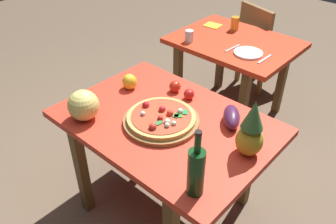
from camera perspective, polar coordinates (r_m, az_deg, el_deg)
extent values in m
plane|color=brown|center=(2.46, -0.28, -14.87)|extent=(10.00, 10.00, 0.00)
cube|color=brown|center=(2.25, -13.95, -9.45)|extent=(0.06, 0.06, 0.68)
cube|color=brown|center=(2.60, -0.86, -1.07)|extent=(0.06, 0.06, 0.68)
cube|color=brown|center=(2.28, 13.11, -8.50)|extent=(0.06, 0.06, 0.68)
cube|color=red|center=(1.97, -0.34, -1.75)|extent=(1.20, 0.84, 0.04)
cube|color=brown|center=(3.05, 1.62, 4.95)|extent=(0.06, 0.06, 0.68)
cube|color=brown|center=(2.74, 12.06, 0.17)|extent=(0.06, 0.06, 0.68)
cube|color=brown|center=(3.52, 8.69, 8.94)|extent=(0.06, 0.06, 0.68)
cube|color=brown|center=(3.25, 18.20, 5.14)|extent=(0.06, 0.06, 0.68)
cube|color=red|center=(2.96, 10.91, 11.13)|extent=(0.98, 0.76, 0.04)
cube|color=brown|center=(3.75, 18.71, 6.81)|extent=(0.04, 0.04, 0.41)
cube|color=brown|center=(3.94, 15.27, 8.90)|extent=(0.04, 0.04, 0.41)
cube|color=brown|center=(3.53, 15.03, 5.64)|extent=(0.04, 0.04, 0.41)
cube|color=brown|center=(3.73, 11.58, 7.89)|extent=(0.04, 0.04, 0.41)
cube|color=brown|center=(3.64, 15.70, 10.48)|extent=(0.50, 0.50, 0.04)
cube|color=olive|center=(3.43, 14.09, 13.26)|extent=(0.39, 0.16, 0.40)
cylinder|color=brown|center=(1.92, -1.00, -1.55)|extent=(0.42, 0.42, 0.02)
cylinder|color=#DEA955|center=(1.91, -1.00, -0.99)|extent=(0.38, 0.38, 0.02)
cylinder|color=#BB4227|center=(1.90, -1.01, -0.68)|extent=(0.34, 0.34, 0.00)
sphere|color=red|center=(1.90, 0.34, -0.19)|extent=(0.04, 0.04, 0.04)
sphere|color=red|center=(1.87, -1.26, -1.01)|extent=(0.03, 0.03, 0.03)
sphere|color=red|center=(1.97, -3.65, 1.20)|extent=(0.04, 0.04, 0.04)
sphere|color=red|center=(1.93, -1.01, 0.45)|extent=(0.04, 0.04, 0.04)
sphere|color=red|center=(1.81, -2.54, -2.45)|extent=(0.04, 0.04, 0.04)
cube|color=#2F8726|center=(1.89, 1.70, -0.64)|extent=(0.05, 0.05, 0.00)
cube|color=#337432|center=(1.90, 1.37, -0.54)|extent=(0.04, 0.05, 0.00)
cube|color=#257C39|center=(1.93, 2.88, -0.01)|extent=(0.04, 0.05, 0.00)
cube|color=#306F35|center=(1.85, -1.52, -1.78)|extent=(0.03, 0.05, 0.00)
sphere|color=white|center=(1.92, 2.01, 0.17)|extent=(0.03, 0.03, 0.03)
sphere|color=white|center=(1.82, -0.14, -2.19)|extent=(0.03, 0.03, 0.03)
sphere|color=white|center=(1.83, 0.95, -1.85)|extent=(0.03, 0.03, 0.03)
sphere|color=white|center=(1.84, -0.12, -1.59)|extent=(0.03, 0.03, 0.03)
sphere|color=white|center=(1.91, -4.15, -0.26)|extent=(0.03, 0.03, 0.03)
cylinder|color=#0F3814|center=(1.49, 4.60, -9.91)|extent=(0.08, 0.08, 0.23)
cylinder|color=#0F3814|center=(1.38, 4.92, -5.20)|extent=(0.03, 0.03, 0.09)
cylinder|color=black|center=(1.34, 5.03, -3.48)|extent=(0.03, 0.03, 0.02)
ellipsoid|color=#AD9225|center=(1.74, 13.21, -4.58)|extent=(0.14, 0.14, 0.16)
cone|color=#32602E|center=(1.64, 13.92, -0.46)|extent=(0.11, 0.11, 0.15)
sphere|color=#E0CF6A|center=(1.97, -13.73, 1.07)|extent=(0.18, 0.18, 0.18)
ellipsoid|color=yellow|center=(2.23, -6.35, 4.95)|extent=(0.09, 0.09, 0.10)
ellipsoid|color=#492042|center=(1.93, 10.40, -0.77)|extent=(0.19, 0.21, 0.09)
sphere|color=red|center=(2.18, 1.15, 4.22)|extent=(0.07, 0.07, 0.07)
sphere|color=red|center=(2.12, 3.47, 2.93)|extent=(0.07, 0.07, 0.07)
cylinder|color=orange|center=(3.13, 10.92, 14.10)|extent=(0.07, 0.07, 0.11)
cylinder|color=silver|center=(2.87, 3.51, 12.36)|extent=(0.07, 0.07, 0.09)
cylinder|color=white|center=(2.73, 13.05, 9.42)|extent=(0.22, 0.22, 0.02)
cube|color=silver|center=(2.80, 10.57, 10.27)|extent=(0.03, 0.18, 0.01)
cube|color=silver|center=(2.68, 15.60, 8.37)|extent=(0.02, 0.18, 0.01)
cube|color=yellow|center=(3.21, 7.37, 13.95)|extent=(0.15, 0.13, 0.01)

